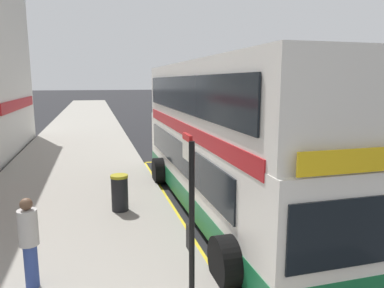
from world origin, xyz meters
The scene contains 11 objects.
ground_plane centered at (0.00, 32.00, 0.00)m, with size 260.00×260.00×0.00m, color black.
pavement_near centered at (-7.00, 32.00, 0.07)m, with size 6.00×76.00×0.14m, color gray.
double_decker_bus centered at (-2.46, 6.33, 2.07)m, with size 3.20×11.28×4.40m.
bus_bay_markings centered at (-2.49, 6.39, 0.01)m, with size 3.01×13.61×0.01m.
bus_stop_sign centered at (-4.75, 1.48, 1.83)m, with size 0.09×0.51×2.93m.
parked_car_teal_ahead centered at (2.72, 24.34, 0.80)m, with size 2.09×4.20×1.62m.
parked_car_white_far centered at (4.98, 43.81, 0.80)m, with size 2.09×4.20×1.62m.
parked_car_black_across centered at (5.02, 26.84, 0.80)m, with size 2.09×4.20×1.62m.
parked_car_grey_kerbside centered at (4.75, 36.74, 0.80)m, with size 2.09×4.20×1.62m.
pedestrian_waiting_near_sign centered at (-7.34, 3.01, 1.06)m, with size 0.34×0.34×1.70m.
litter_bin centered at (-5.51, 6.57, 0.68)m, with size 0.50×0.50×1.06m.
Camera 1 is at (-6.10, -3.50, 3.86)m, focal length 33.13 mm.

